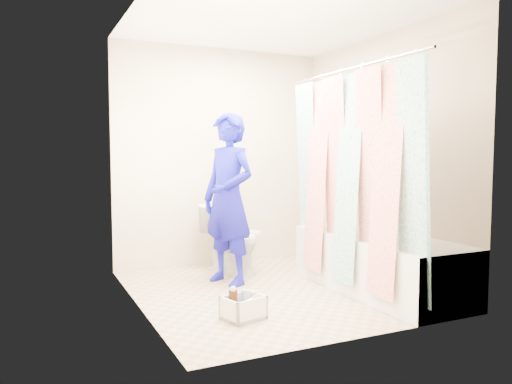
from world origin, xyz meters
name	(u,v)px	position (x,y,z in m)	size (l,w,h in m)	color
floor	(273,290)	(0.00, 0.00, 0.00)	(2.60, 2.60, 0.00)	tan
ceiling	(273,19)	(0.00, 0.00, 2.40)	(2.40, 2.60, 0.02)	white
wall_back	(221,157)	(0.00, 1.30, 1.20)	(2.40, 0.02, 2.40)	beige
wall_front	(363,159)	(0.00, -1.30, 1.20)	(2.40, 0.02, 2.40)	beige
wall_left	(137,158)	(-1.20, 0.00, 1.20)	(0.02, 2.60, 2.40)	beige
wall_right	(381,157)	(1.20, 0.00, 1.20)	(0.02, 2.60, 2.40)	beige
bathtub	(379,262)	(0.85, -0.43, 0.27)	(0.70, 1.75, 0.50)	silver
curtain_rod	(351,69)	(0.52, -0.43, 1.95)	(0.02, 0.02, 1.90)	silver
shower_curtain	(349,179)	(0.52, -0.43, 1.02)	(0.06, 1.75, 1.80)	silver
toilet	(232,238)	(-0.06, 0.82, 0.36)	(0.40, 0.70, 0.71)	white
tank_lid	(238,234)	(-0.04, 0.71, 0.42)	(0.44, 0.19, 0.03)	white
tank_internals	(218,204)	(-0.15, 0.99, 0.70)	(0.17, 0.07, 0.23)	black
plumber	(228,199)	(-0.26, 0.42, 0.81)	(0.59, 0.39, 1.62)	#0F3A9B
cleaning_caddy	(244,308)	(-0.55, -0.61, 0.08)	(0.34, 0.30, 0.22)	silver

